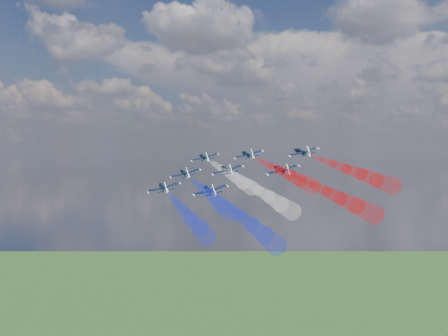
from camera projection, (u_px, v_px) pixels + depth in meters
The scene contains 16 objects.
jet_lead at pixel (204, 158), 199.44m from camera, with size 10.49×13.11×3.50m, color black, non-canonical shape.
trail_lead at pixel (228, 173), 172.89m from camera, with size 4.37×44.94×4.37m, color white, non-canonical shape.
jet_inner_left at pixel (185, 174), 182.85m from camera, with size 10.49×13.11×3.50m, color black, non-canonical shape.
trail_inner_left at pixel (208, 193), 156.30m from camera, with size 4.37×44.94×4.37m, color #1B2DE6, non-canonical shape.
jet_inner_right at pixel (248, 155), 189.70m from camera, with size 10.49×13.11×3.50m, color black, non-canonical shape.
trail_inner_right at pixel (280, 170), 163.15m from camera, with size 4.37×44.94×4.37m, color red, non-canonical shape.
jet_outer_left at pixel (164, 188), 169.58m from camera, with size 10.49×13.11×3.50m, color black, non-canonical shape.
trail_outer_left at pixel (184, 211), 143.03m from camera, with size 4.37×44.94×4.37m, color #1B2DE6, non-canonical shape.
jet_center_third at pixel (227, 170), 173.65m from camera, with size 10.49×13.11×3.50m, color black, non-canonical shape.
trail_center_third at pixel (258, 190), 147.10m from camera, with size 4.37×44.94×4.37m, color white, non-canonical shape.
jet_outer_right at pixel (302, 152), 178.00m from camera, with size 10.49×13.11×3.50m, color black, non-canonical shape.
trail_outer_right at pixel (346, 169), 151.45m from camera, with size 4.37×44.94×4.37m, color red, non-canonical shape.
jet_rear_left at pixel (210, 191), 159.35m from camera, with size 10.49×13.11×3.50m, color black, non-canonical shape.
trail_rear_left at pixel (241, 217), 132.81m from camera, with size 4.37×44.94×4.37m, color #1B2DE6, non-canonical shape.
jet_rear_right at pixel (282, 170), 164.27m from camera, with size 10.49×13.11×3.50m, color black, non-canonical shape.
trail_rear_right at pixel (326, 191), 137.73m from camera, with size 4.37×44.94×4.37m, color red, non-canonical shape.
Camera 1 is at (107.14, -182.38, 178.38)m, focal length 44.87 mm.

